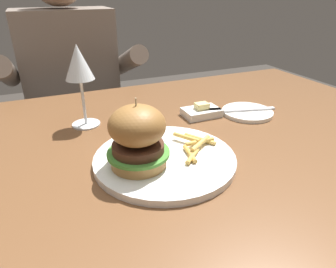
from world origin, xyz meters
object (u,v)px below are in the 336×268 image
Objects in this scene: burger_sandwich at (138,137)px; diner_person at (76,113)px; wine_glass at (79,66)px; bread_plate at (247,112)px; butter_dish at (201,112)px; table_knife at (230,110)px; main_plate at (165,159)px.

diner_person is at bearing 91.81° from burger_sandwich.
wine_glass reaches higher than bread_plate.
wine_glass reaches higher than butter_dish.
diner_person is (-0.26, 0.61, -0.19)m from butter_dish.
table_knife is at bearing -19.17° from butter_dish.
table_knife is 0.08m from butter_dish.
wine_glass is 0.17× the size of diner_person.
wine_glass is 0.40m from table_knife.
bread_plate is (0.36, 0.15, -0.07)m from burger_sandwich.
wine_glass is 0.45m from bread_plate.
bread_plate is (0.41, -0.10, -0.14)m from wine_glass.
diner_person reaches higher than main_plate.
main_plate is 1.33× the size of table_knife.
diner_person reaches higher than burger_sandwich.
table_knife is 0.18× the size of diner_person.
burger_sandwich reaches higher than main_plate.
burger_sandwich is 0.31m from butter_dish.
diner_person is (-0.34, 0.63, -0.19)m from table_knife.
bread_plate is at bearing 22.55° from burger_sandwich.
bread_plate is 0.78m from diner_person.
butter_dish is at bearing -12.33° from wine_glass.
wine_glass reaches higher than burger_sandwich.
burger_sandwich is 0.27m from wine_glass.
bread_plate is at bearing -14.87° from table_knife.
diner_person is at bearing 120.74° from bread_plate.
burger_sandwich is 0.96× the size of bread_plate.
butter_dish reaches higher than main_plate.
bread_plate is at bearing 24.72° from main_plate.
burger_sandwich is 0.40m from bread_plate.
burger_sandwich is at bearing -88.19° from diner_person.
table_knife is at bearing 27.54° from burger_sandwich.
diner_person reaches higher than wine_glass.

